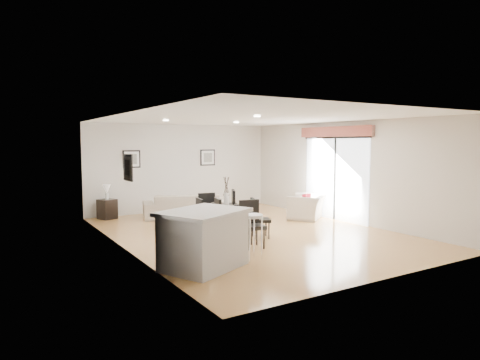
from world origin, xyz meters
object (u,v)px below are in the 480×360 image
dining_chair_wfar (196,216)px  side_table (107,209)px  sofa (185,206)px  dining_chair_efar (238,208)px  dining_chair_head (251,221)px  dining_chair_foot (206,209)px  dining_chair_wnear (213,219)px  bar_stool (252,221)px  dining_table (226,211)px  coffee_table (181,222)px  armchair (307,207)px  dining_chair_enear (257,216)px  kitchen_island (204,239)px

dining_chair_wfar → side_table: 3.59m
sofa → dining_chair_efar: bearing=112.5°
dining_chair_head → dining_chair_efar: bearing=77.0°
dining_chair_foot → sofa: bearing=-88.8°
dining_chair_wnear → dining_chair_efar: 1.44m
dining_chair_wfar → bar_stool: 2.22m
side_table → bar_stool: (1.17, -5.62, 0.44)m
sofa → dining_table: size_ratio=1.31×
dining_chair_wnear → bar_stool: 1.40m
coffee_table → armchair: bearing=-0.7°
dining_table → dining_chair_head: 1.00m
coffee_table → side_table: 2.68m
dining_chair_enear → side_table: (-2.25, 4.18, -0.22)m
bar_stool → dining_table: bearing=74.7°
dining_chair_efar → side_table: (-2.24, 3.36, -0.28)m
bar_stool → side_table: bearing=101.8°
sofa → dining_chair_wfar: (-0.87, -2.49, 0.15)m
dining_chair_wnear → dining_chair_wfar: 0.83m
sofa → dining_table: (-0.30, -2.88, 0.27)m
sofa → dining_chair_foot: size_ratio=2.53×
sofa → armchair: size_ratio=2.26×
dining_table → dining_chair_efar: bearing=55.3°
dining_chair_head → bar_stool: bearing=-113.7°
sofa → dining_chair_head: (-0.28, -3.88, 0.19)m
armchair → coffee_table: size_ratio=1.15×
dining_chair_foot → armchair: bearing=-171.5°
dining_chair_enear → dining_chair_foot: size_ratio=0.97×
sofa → dining_chair_wfar: dining_chair_wfar is taller
dining_table → dining_chair_efar: 0.73m
sofa → dining_chair_wfar: bearing=86.8°
dining_chair_wfar → side_table: dining_chair_wfar is taller
dining_chair_head → kitchen_island: 1.70m
dining_chair_efar → dining_chair_head: dining_chair_efar is taller
dining_chair_wfar → dining_chair_efar: (1.15, 0.05, 0.07)m
armchair → dining_chair_head: (-3.08, -1.89, 0.20)m
armchair → coffee_table: 3.62m
dining_chair_wfar → dining_chair_enear: size_ratio=0.98×
dining_table → dining_chair_enear: size_ratio=2.00×
dining_chair_efar → kitchen_island: (-2.05, -2.26, -0.06)m
dining_chair_efar → coffee_table: dining_chair_efar is taller
coffee_table → sofa: bearing=69.4°
dining_chair_efar → kitchen_island: bearing=164.3°
dining_table → dining_chair_efar: (0.57, 0.44, -0.05)m
bar_stool → armchair: bearing=37.0°
dining_table → dining_chair_foot: dining_chair_foot is taller
dining_chair_head → coffee_table: size_ratio=1.07×
armchair → dining_table: 3.23m
dining_chair_wfar → dining_table: bearing=62.9°
kitchen_island → bar_stool: bearing=-25.0°
dining_table → dining_chair_enear: bearing=-15.6°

